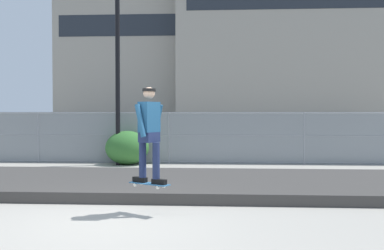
% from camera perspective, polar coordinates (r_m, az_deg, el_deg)
% --- Properties ---
extents(ground_plane, '(120.00, 120.00, 0.00)m').
position_cam_1_polar(ground_plane, '(7.47, -10.68, -12.57)').
color(ground_plane, '#9E998E').
extents(gravel_berm, '(16.36, 3.96, 0.24)m').
position_cam_1_polar(gravel_berm, '(10.69, -6.20, -7.58)').
color(gravel_berm, '#3D3A38').
rests_on(gravel_berm, ground_plane).
extents(skateboard, '(0.79, 0.57, 0.07)m').
position_cam_1_polar(skateboard, '(7.86, -5.63, -7.72)').
color(skateboard, '#2D608C').
extents(skater, '(0.67, 0.62, 1.72)m').
position_cam_1_polar(skater, '(7.76, -5.65, -0.52)').
color(skater, black).
rests_on(skater, skateboard).
extents(chain_fence, '(19.27, 0.06, 1.85)m').
position_cam_1_polar(chain_fence, '(15.58, -3.07, -1.66)').
color(chain_fence, gray).
rests_on(chain_fence, ground_plane).
extents(street_lamp, '(0.44, 0.44, 7.53)m').
position_cam_1_polar(street_lamp, '(15.52, -9.78, 11.99)').
color(street_lamp, black).
rests_on(street_lamp, ground_plane).
extents(parked_car_near, '(4.53, 2.22, 1.66)m').
position_cam_1_polar(parked_car_near, '(19.42, -10.27, -1.31)').
color(parked_car_near, black).
rests_on(parked_car_near, ground_plane).
extents(parked_car_mid, '(4.53, 2.22, 1.66)m').
position_cam_1_polar(parked_car_mid, '(18.35, 6.30, -1.47)').
color(parked_car_mid, silver).
rests_on(parked_car_mid, ground_plane).
extents(library_building, '(20.32, 12.30, 19.30)m').
position_cam_1_polar(library_building, '(57.39, -6.00, 9.47)').
color(library_building, gray).
rests_on(library_building, ground_plane).
extents(office_block, '(29.73, 13.78, 22.72)m').
position_cam_1_polar(office_block, '(55.53, 14.33, 11.48)').
color(office_block, gray).
rests_on(office_block, ground_plane).
extents(shrub_left, '(1.54, 1.26, 1.19)m').
position_cam_1_polar(shrub_left, '(15.41, -8.53, -2.97)').
color(shrub_left, '#336B2D').
rests_on(shrub_left, ground_plane).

